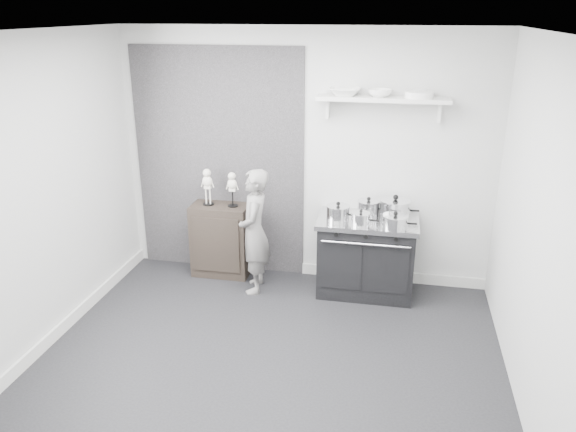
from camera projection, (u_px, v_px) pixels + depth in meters
The scene contains 16 objects.
ground at pixel (267, 363), 4.80m from camera, with size 4.00×4.00×0.00m, color black.
room_shell at pixel (257, 174), 4.38m from camera, with size 4.02×3.62×2.71m.
wall_shelf at pixel (383, 100), 5.50m from camera, with size 1.30×0.26×0.24m.
stove at pixel (366, 256), 5.88m from camera, with size 1.03×0.64×0.82m.
side_cabinet at pixel (221, 240), 6.30m from camera, with size 0.63×0.37×0.82m, color black.
child at pixel (254, 231), 5.84m from camera, with size 0.49×0.32×1.34m, color slate.
pot_front_left at pixel (338, 213), 5.67m from camera, with size 0.32×0.24×0.20m.
pot_back_left at pixel (368, 208), 5.84m from camera, with size 0.32×0.23×0.19m.
pot_back_right at pixel (395, 209), 5.76m from camera, with size 0.41×0.32×0.25m.
pot_front_right at pixel (395, 222), 5.49m from camera, with size 0.34×0.25×0.17m.
pot_front_center at pixel (361, 219), 5.57m from camera, with size 0.28×0.19×0.16m.
skeleton_full at pixel (207, 184), 6.10m from camera, with size 0.13×0.08×0.47m, color silver, non-canonical shape.
skeleton_torso at pixel (232, 187), 6.06m from camera, with size 0.12×0.08×0.44m, color silver, non-canonical shape.
bowl_large at pixel (345, 92), 5.53m from camera, with size 0.32×0.32×0.08m, color white.
bowl_small at pixel (380, 93), 5.47m from camera, with size 0.23×0.23×0.07m, color white.
plate_stack at pixel (419, 95), 5.41m from camera, with size 0.28×0.28×0.06m, color white.
Camera 1 is at (0.98, -3.95, 2.85)m, focal length 35.00 mm.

